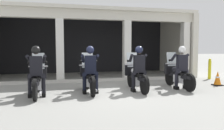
% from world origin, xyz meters
% --- Properties ---
extents(ground_plane, '(80.00, 80.00, 0.00)m').
position_xyz_m(ground_plane, '(0.00, 3.00, 0.00)').
color(ground_plane, gray).
extents(station_building, '(10.63, 4.10, 3.43)m').
position_xyz_m(station_building, '(-0.20, 5.02, 2.16)').
color(station_building, black).
rests_on(station_building, ground).
extents(kerb_strip, '(10.13, 0.24, 0.12)m').
position_xyz_m(kerb_strip, '(-0.20, 2.44, 0.06)').
color(kerb_strip, '#B7B5AD').
rests_on(kerb_strip, ground).
extents(motorcycle_far_left, '(0.62, 2.04, 1.35)m').
position_xyz_m(motorcycle_far_left, '(-2.52, -0.00, 0.50)').
color(motorcycle_far_left, black).
rests_on(motorcycle_far_left, ground).
extents(police_officer_far_left, '(0.63, 0.61, 1.58)m').
position_xyz_m(police_officer_far_left, '(-2.52, -0.28, 0.94)').
color(police_officer_far_left, black).
rests_on(police_officer_far_left, ground).
extents(motorcycle_center_left, '(0.62, 2.04, 1.35)m').
position_xyz_m(motorcycle_center_left, '(-0.84, 0.16, 0.50)').
color(motorcycle_center_left, black).
rests_on(motorcycle_center_left, ground).
extents(police_officer_center_left, '(0.63, 0.61, 1.58)m').
position_xyz_m(police_officer_center_left, '(-0.84, -0.12, 0.94)').
color(police_officer_center_left, black).
rests_on(police_officer_center_left, ground).
extents(motorcycle_center_right, '(0.62, 2.04, 1.35)m').
position_xyz_m(motorcycle_center_right, '(0.84, 0.09, 0.50)').
color(motorcycle_center_right, black).
rests_on(motorcycle_center_right, ground).
extents(police_officer_center_right, '(0.63, 0.61, 1.58)m').
position_xyz_m(police_officer_center_right, '(0.84, -0.20, 0.94)').
color(police_officer_center_right, black).
rests_on(police_officer_center_right, ground).
extents(motorcycle_far_right, '(0.62, 2.04, 1.35)m').
position_xyz_m(motorcycle_far_right, '(2.52, 0.14, 0.50)').
color(motorcycle_far_right, black).
rests_on(motorcycle_far_right, ground).
extents(police_officer_far_right, '(0.63, 0.61, 1.58)m').
position_xyz_m(police_officer_far_right, '(2.52, -0.14, 0.94)').
color(police_officer_far_right, black).
rests_on(police_officer_far_right, ground).
extents(traffic_cone_flank, '(0.34, 0.34, 0.59)m').
position_xyz_m(traffic_cone_flank, '(4.38, 0.21, 0.29)').
color(traffic_cone_flank, black).
rests_on(traffic_cone_flank, ground).
extents(bollard_kerbside, '(0.14, 0.14, 1.01)m').
position_xyz_m(bollard_kerbside, '(5.32, 1.93, 0.50)').
color(bollard_kerbside, yellow).
rests_on(bollard_kerbside, ground).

